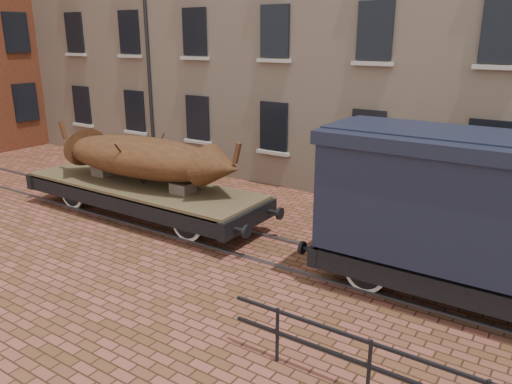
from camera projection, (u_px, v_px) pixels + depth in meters
The scene contains 5 objects.
ground at pixel (255, 246), 13.03m from camera, with size 90.00×90.00×0.00m, color #55331D.
rail_track at pixel (255, 245), 13.02m from camera, with size 30.00×1.52×0.06m.
flatcar_wagon at pixel (142, 190), 14.94m from camera, with size 8.83×2.39×1.33m.
iron_boat at pixel (142, 157), 14.56m from camera, with size 6.76×2.27×1.61m.
goods_van at pixel (475, 201), 9.66m from camera, with size 6.73×2.45×3.48m.
Camera 1 is at (6.69, -9.97, 5.24)m, focal length 35.00 mm.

